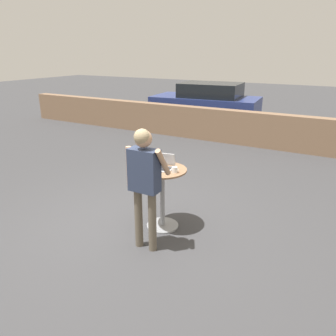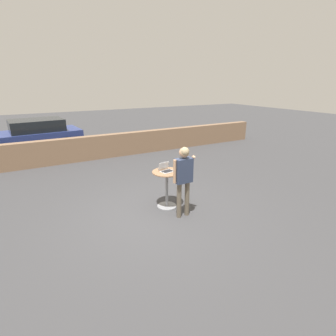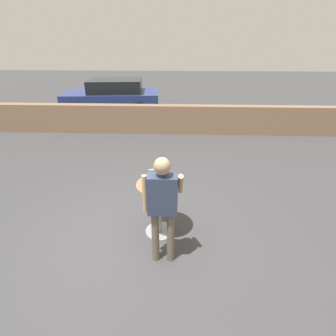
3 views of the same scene
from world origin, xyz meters
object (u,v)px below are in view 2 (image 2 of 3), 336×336
Objects in this scene: laptop at (166,169)px; coffee_mug at (175,169)px; standing_person at (184,173)px; parked_car_near_street at (35,135)px; cafe_table at (167,184)px.

laptop reaches higher than coffee_mug.
laptop is 0.24m from coffee_mug.
standing_person is 8.73m from parked_car_near_street.
coffee_mug is 0.03× the size of parked_car_near_street.
laptop is 3.06× the size of coffee_mug.
standing_person is (-0.13, -0.59, 0.09)m from coffee_mug.
standing_person is at bearing -72.42° from parked_car_near_street.
parked_car_near_street reaches higher than laptop.
laptop is 0.66m from standing_person.
standing_person is 0.42× the size of parked_car_near_street.
coffee_mug is at bearing -8.84° from cafe_table.
laptop is at bearing -71.71° from parked_car_near_street.
cafe_table is 0.39m from laptop.
standing_person is at bearing -102.87° from coffee_mug.
cafe_table is 0.23× the size of parked_car_near_street.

